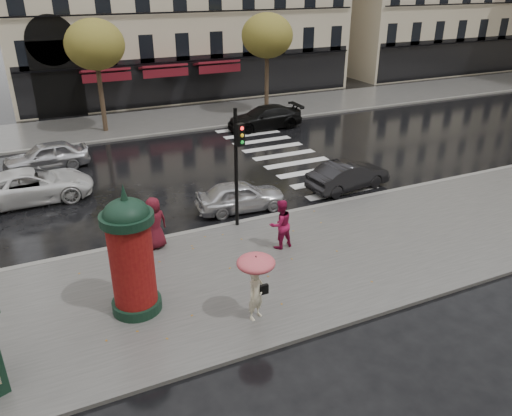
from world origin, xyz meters
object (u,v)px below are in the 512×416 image
traffic_light (238,157)px  man_burgundy (155,223)px  woman_red (280,224)px  morris_column (131,252)px  car_far_silver (46,156)px  car_silver (241,196)px  car_black (265,117)px  car_white (32,186)px  woman_umbrella (256,277)px  car_darkgrey (348,175)px

traffic_light → man_burgundy: bearing=-174.5°
traffic_light → woman_red: bearing=-72.4°
morris_column → car_far_silver: 13.64m
car_silver → car_far_silver: (-6.86, 8.40, 0.06)m
car_far_silver → man_burgundy: bearing=11.8°
car_silver → car_black: (6.14, 10.53, 0.07)m
car_white → man_burgundy: bearing=-149.8°
car_black → woman_red: bearing=-22.6°
traffic_light → woman_umbrella: bearing=-108.1°
morris_column → car_far_silver: morris_column is taller
woman_umbrella → woman_red: size_ratio=1.13×
car_darkgrey → morris_column: bearing=108.7°
car_white → car_far_silver: size_ratio=1.24×
man_burgundy → car_black: 15.96m
woman_umbrella → traffic_light: size_ratio=0.45×
traffic_light → car_black: size_ratio=0.95×
morris_column → traffic_light: 5.98m
car_far_silver → car_darkgrey: bearing=51.5°
woman_red → car_white: 11.22m
woman_red → car_white: (-7.65, 8.20, -0.31)m
car_silver → woman_red: bearing=-175.9°
car_white → car_far_silver: car_white is taller
woman_umbrella → traffic_light: bearing=71.9°
morris_column → car_black: morris_column is taller
car_silver → car_darkgrey: 5.28m
car_silver → car_far_silver: size_ratio=0.91×
morris_column → car_white: (-2.29, 9.68, -1.27)m
woman_umbrella → traffic_light: 5.86m
traffic_light → car_black: 14.01m
car_white → car_black: 15.07m
morris_column → car_far_silver: (-1.46, 13.50, -1.28)m
car_silver → man_burgundy: bearing=119.0°
car_darkgrey → car_black: bearing=-11.7°
woman_red → car_silver: woman_red is taller
traffic_light → car_white: 9.49m
car_white → car_silver: bearing=-120.7°
traffic_light → car_silver: bearing=64.0°
woman_umbrella → car_silver: bearing=70.2°
man_burgundy → morris_column: morris_column is taller
man_burgundy → car_black: (10.13, 12.33, -0.36)m
man_burgundy → car_darkgrey: (9.27, 1.85, -0.41)m
man_burgundy → car_darkgrey: bearing=178.1°
car_darkgrey → car_silver: bearing=83.5°
woman_red → car_silver: 3.64m
woman_red → car_darkgrey: (5.33, 3.66, -0.37)m
morris_column → woman_umbrella: bearing=-31.5°
woman_red → traffic_light: size_ratio=0.39×
woman_umbrella → morris_column: 3.47m
traffic_light → car_black: traffic_light is taller
man_burgundy → car_darkgrey: 9.46m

